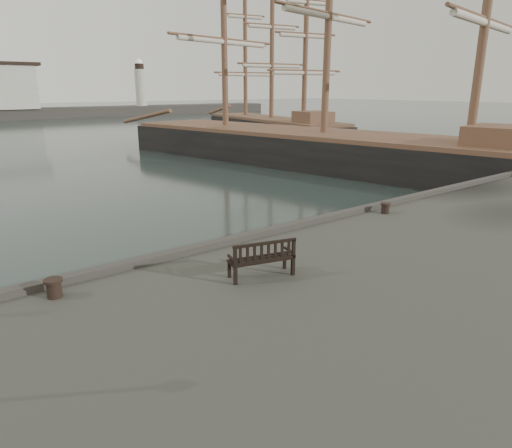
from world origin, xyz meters
The scene contains 6 objects.
ground centered at (0.00, 0.00, 0.00)m, with size 400.00×400.00×0.00m, color black.
bench centered at (-1.50, -2.58, 1.85)m, with size 1.64×0.93×0.89m.
bollard_left centered at (-5.66, -0.76, 1.77)m, with size 0.39×0.39×0.41m, color black.
bollard_right centered at (5.50, -0.81, 1.75)m, with size 0.35×0.35×0.37m, color black.
tall_ship_main centered at (18.28, 14.67, 0.73)m, with size 14.67×39.06×28.73m.
tall_ship_far centered at (27.82, 32.59, 0.73)m, with size 10.15×25.95×21.75m.
Camera 1 is at (-7.69, -10.38, 5.82)m, focal length 32.00 mm.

